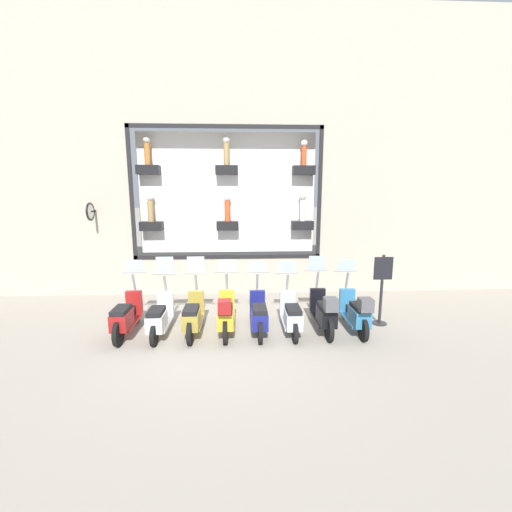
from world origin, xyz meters
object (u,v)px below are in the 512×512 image
at_px(scooter_silver_2, 291,315).
at_px(scooter_olive_5, 193,316).
at_px(scooter_black_1, 324,312).
at_px(scooter_yellow_4, 226,314).
at_px(shop_sign_post, 382,287).
at_px(scooter_teal_0, 356,312).
at_px(scooter_navy_3, 259,315).
at_px(scooter_white_6, 160,317).
at_px(scooter_red_7, 126,317).

relative_size(scooter_silver_2, scooter_olive_5, 0.99).
relative_size(scooter_black_1, scooter_yellow_4, 1.00).
height_order(scooter_yellow_4, shop_sign_post, shop_sign_post).
distance_m(scooter_teal_0, shop_sign_post, 1.00).
distance_m(scooter_navy_3, scooter_white_6, 2.24).
distance_m(scooter_yellow_4, scooter_olive_5, 0.75).
distance_m(scooter_yellow_4, shop_sign_post, 3.81).
relative_size(scooter_silver_2, scooter_navy_3, 0.99).
height_order(scooter_olive_5, scooter_red_7, scooter_olive_5).
bearing_deg(scooter_navy_3, scooter_red_7, 89.88).
bearing_deg(scooter_olive_5, scooter_yellow_4, -94.60).
height_order(scooter_navy_3, scooter_white_6, scooter_white_6).
height_order(scooter_black_1, scooter_navy_3, scooter_black_1).
height_order(scooter_navy_3, scooter_red_7, scooter_red_7).
height_order(scooter_teal_0, scooter_silver_2, scooter_teal_0).
bearing_deg(shop_sign_post, scooter_navy_3, 97.48).
bearing_deg(scooter_yellow_4, scooter_navy_3, -85.75).
distance_m(scooter_red_7, shop_sign_post, 6.03).
xyz_separation_m(scooter_black_1, scooter_red_7, (0.06, 4.49, -0.04)).
bearing_deg(scooter_black_1, scooter_navy_3, 88.07).
relative_size(scooter_teal_0, scooter_red_7, 1.00).
distance_m(scooter_navy_3, scooter_olive_5, 1.50).
relative_size(scooter_navy_3, shop_sign_post, 1.04).
xyz_separation_m(scooter_black_1, scooter_olive_5, (0.06, 2.99, -0.05)).
xyz_separation_m(scooter_olive_5, scooter_red_7, (0.00, 1.50, 0.01)).
bearing_deg(scooter_black_1, scooter_red_7, 89.28).
height_order(scooter_silver_2, scooter_white_6, scooter_white_6).
bearing_deg(scooter_black_1, scooter_silver_2, 86.47).
height_order(scooter_white_6, scooter_red_7, scooter_white_6).
bearing_deg(scooter_yellow_4, scooter_red_7, 88.43).
xyz_separation_m(scooter_olive_5, scooter_white_6, (-0.00, 0.75, -0.02)).
relative_size(scooter_yellow_4, scooter_olive_5, 1.00).
xyz_separation_m(scooter_silver_2, scooter_navy_3, (0.00, 0.75, 0.02)).
bearing_deg(scooter_olive_5, scooter_white_6, 90.29).
bearing_deg(scooter_olive_5, scooter_red_7, 89.94).
distance_m(scooter_black_1, scooter_yellow_4, 2.24).
bearing_deg(scooter_teal_0, scooter_navy_3, 88.50).
distance_m(scooter_navy_3, scooter_yellow_4, 0.75).
distance_m(scooter_black_1, scooter_olive_5, 2.99).
bearing_deg(scooter_yellow_4, scooter_olive_5, 85.40).
relative_size(scooter_teal_0, scooter_white_6, 1.01).
height_order(scooter_teal_0, scooter_white_6, scooter_white_6).
bearing_deg(scooter_yellow_4, scooter_teal_0, -90.06).
bearing_deg(scooter_white_6, shop_sign_post, -85.71).
bearing_deg(scooter_olive_5, scooter_silver_2, -90.23).
relative_size(scooter_silver_2, scooter_yellow_4, 0.99).
distance_m(scooter_black_1, scooter_white_6, 3.74).
relative_size(scooter_teal_0, scooter_silver_2, 1.01).
xyz_separation_m(scooter_yellow_4, shop_sign_post, (0.45, -3.75, 0.46)).
height_order(scooter_teal_0, scooter_navy_3, scooter_teal_0).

